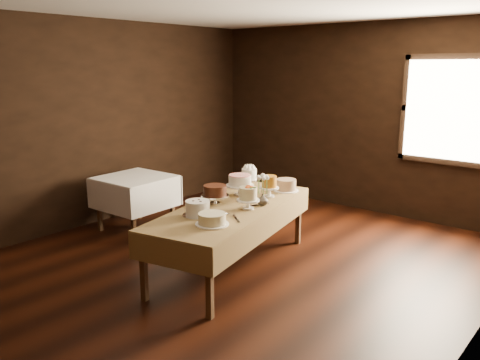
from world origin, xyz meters
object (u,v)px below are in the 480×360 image
object	(u,v)px
cake_lattice	(240,186)
cake_swirl	(198,209)
cake_chocolate	(215,195)
cake_cream	(212,219)
side_table	(135,183)
display_table	(232,211)
cake_server_d	(263,204)
cake_caramel	(269,187)
cake_flowers	(248,199)
cake_server_c	(241,198)
cake_speckled	(286,185)
cake_meringue	(249,178)
cake_server_a	(223,213)
flower_vase	(263,200)
cake_server_e	(202,208)
cake_server_b	(237,220)

from	to	relation	value
cake_lattice	cake_swirl	size ratio (longest dim) A/B	1.01
cake_chocolate	cake_cream	world-z (taller)	cake_chocolate
side_table	cake_cream	size ratio (longest dim) A/B	2.44
display_table	cake_server_d	bearing A→B (deg)	50.74
side_table	display_table	bearing A→B (deg)	-5.24
cake_caramel	cake_swirl	bearing A→B (deg)	-96.54
cake_flowers	cake_server_c	xyz separation A→B (m)	(-0.33, 0.27, -0.10)
cake_lattice	cake_flowers	xyz separation A→B (m)	(0.43, -0.38, -0.00)
display_table	cake_speckled	size ratio (longest dim) A/B	7.96
side_table	cake_caramel	distance (m)	1.98
cake_flowers	cake_meringue	bearing A→B (deg)	128.02
cake_meringue	cake_speckled	xyz separation A→B (m)	(0.47, 0.12, -0.04)
display_table	cake_flowers	size ratio (longest dim) A/B	9.24
display_table	side_table	xyz separation A→B (m)	(-1.85, 0.17, -0.01)
cake_server_a	cake_server_d	world-z (taller)	same
cake_server_d	flower_vase	xyz separation A→B (m)	(0.01, -0.03, 0.06)
cake_lattice	cake_server_e	size ratio (longest dim) A/B	1.36
cake_caramel	cake_chocolate	distance (m)	0.67
cake_caramel	cake_server_a	size ratio (longest dim) A/B	1.08
side_table	cake_speckled	distance (m)	2.07
cake_speckled	cake_flowers	xyz separation A→B (m)	(0.13, -0.89, 0.04)
cake_meringue	cake_server_b	size ratio (longest dim) A/B	1.08
cake_chocolate	cake_server_d	bearing A→B (deg)	37.61
cake_speckled	cake_caramel	distance (m)	0.36
cake_server_b	cake_server_d	distance (m)	0.63
cake_caramel	cake_swirl	world-z (taller)	cake_caramel
display_table	cake_speckled	xyz separation A→B (m)	(0.07, 0.92, 0.12)
cake_lattice	cake_server_c	world-z (taller)	cake_lattice
cake_server_a	cake_server_b	size ratio (longest dim) A/B	1.00
cake_speckled	cake_server_a	xyz separation A→B (m)	(0.03, -1.17, -0.06)
cake_server_b	cake_server_d	xyz separation A→B (m)	(-0.15, 0.61, 0.00)
cake_lattice	cake_flowers	size ratio (longest dim) A/B	1.25
cake_server_c	cake_caramel	bearing A→B (deg)	-67.01
cake_meringue	cake_server_c	world-z (taller)	cake_meringue
cake_lattice	cake_chocolate	distance (m)	0.46
cake_caramel	cake_server_a	world-z (taller)	cake_caramel
cake_chocolate	flower_vase	distance (m)	0.52
cake_caramel	flower_vase	world-z (taller)	cake_caramel
cake_chocolate	cake_server_b	bearing A→B (deg)	-27.45
cake_chocolate	cake_swirl	size ratio (longest dim) A/B	0.94
cake_flowers	cake_cream	distance (m)	0.62
cake_server_b	cake_chocolate	bearing A→B (deg)	-170.98
side_table	cake_meringue	xyz separation A→B (m)	(1.46, 0.63, 0.17)
cake_server_c	cake_server_b	bearing A→B (deg)	-171.23
cake_swirl	cake_server_d	size ratio (longest dim) A/B	1.35
cake_server_b	cake_lattice	bearing A→B (deg)	164.75
cake_speckled	cake_server_c	world-z (taller)	cake_speckled
display_table	cake_swirl	world-z (taller)	cake_swirl
cake_caramel	cake_server_c	xyz separation A→B (m)	(-0.21, -0.26, -0.11)
side_table	cake_server_d	xyz separation A→B (m)	(2.07, 0.10, 0.06)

